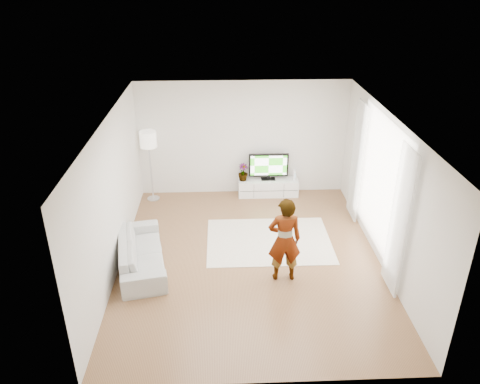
{
  "coord_description": "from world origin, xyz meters",
  "views": [
    {
      "loc": [
        -0.51,
        -7.59,
        5.22
      ],
      "look_at": [
        -0.18,
        0.4,
        1.26
      ],
      "focal_mm": 35.0,
      "sensor_mm": 36.0,
      "label": 1
    }
  ],
  "objects_px": {
    "player": "(284,240)",
    "floor_lamp": "(148,142)",
    "television": "(269,166)",
    "sofa": "(141,252)",
    "rug": "(269,241)",
    "media_console": "(268,187)"
  },
  "relations": [
    {
      "from": "television",
      "to": "floor_lamp",
      "type": "height_order",
      "value": "floor_lamp"
    },
    {
      "from": "television",
      "to": "player",
      "type": "relative_size",
      "value": 0.59
    },
    {
      "from": "rug",
      "to": "floor_lamp",
      "type": "bearing_deg",
      "value": 142.24
    },
    {
      "from": "rug",
      "to": "floor_lamp",
      "type": "xyz_separation_m",
      "value": [
        -2.63,
        2.04,
        1.46
      ]
    },
    {
      "from": "television",
      "to": "player",
      "type": "height_order",
      "value": "player"
    },
    {
      "from": "television",
      "to": "floor_lamp",
      "type": "distance_m",
      "value": 2.9
    },
    {
      "from": "rug",
      "to": "sofa",
      "type": "bearing_deg",
      "value": -162.94
    },
    {
      "from": "player",
      "to": "sofa",
      "type": "relative_size",
      "value": 0.8
    },
    {
      "from": "player",
      "to": "floor_lamp",
      "type": "bearing_deg",
      "value": -51.4
    },
    {
      "from": "television",
      "to": "floor_lamp",
      "type": "relative_size",
      "value": 0.56
    },
    {
      "from": "sofa",
      "to": "floor_lamp",
      "type": "xyz_separation_m",
      "value": [
        -0.14,
        2.8,
        1.17
      ]
    },
    {
      "from": "floor_lamp",
      "to": "sofa",
      "type": "bearing_deg",
      "value": -87.2
    },
    {
      "from": "media_console",
      "to": "floor_lamp",
      "type": "relative_size",
      "value": 0.85
    },
    {
      "from": "sofa",
      "to": "rug",
      "type": "bearing_deg",
      "value": -84.17
    },
    {
      "from": "television",
      "to": "rug",
      "type": "distance_m",
      "value": 2.31
    },
    {
      "from": "rug",
      "to": "media_console",
      "type": "bearing_deg",
      "value": 85.04
    },
    {
      "from": "media_console",
      "to": "sofa",
      "type": "relative_size",
      "value": 0.72
    },
    {
      "from": "player",
      "to": "sofa",
      "type": "distance_m",
      "value": 2.73
    },
    {
      "from": "player",
      "to": "floor_lamp",
      "type": "height_order",
      "value": "floor_lamp"
    },
    {
      "from": "player",
      "to": "floor_lamp",
      "type": "distance_m",
      "value": 4.36
    },
    {
      "from": "sofa",
      "to": "floor_lamp",
      "type": "relative_size",
      "value": 1.17
    },
    {
      "from": "media_console",
      "to": "sofa",
      "type": "distance_m",
      "value": 3.95
    }
  ]
}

